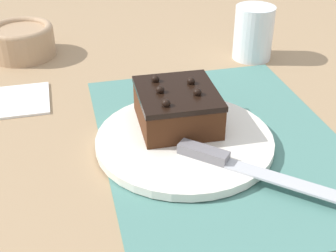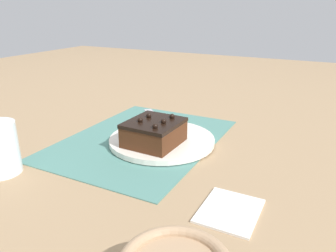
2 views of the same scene
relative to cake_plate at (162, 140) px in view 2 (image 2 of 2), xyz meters
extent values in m
plane|color=#9E7F5B|center=(0.00, -0.06, -0.01)|extent=(3.00, 3.00, 0.00)
cube|color=slate|center=(0.00, -0.06, -0.01)|extent=(0.46, 0.34, 0.00)
cylinder|color=white|center=(0.00, 0.00, 0.00)|extent=(0.25, 0.25, 0.01)
cube|color=#472614|center=(0.04, 0.00, 0.03)|extent=(0.12, 0.11, 0.05)
cube|color=black|center=(0.04, 0.00, 0.06)|extent=(0.12, 0.12, 0.01)
sphere|color=black|center=(0.01, 0.03, 0.06)|extent=(0.01, 0.01, 0.01)
sphere|color=black|center=(0.02, -0.02, 0.06)|extent=(0.01, 0.01, 0.01)
sphere|color=black|center=(0.04, 0.03, 0.06)|extent=(0.01, 0.01, 0.01)
sphere|color=black|center=(0.06, -0.02, 0.06)|extent=(0.01, 0.01, 0.01)
sphere|color=black|center=(0.08, 0.02, 0.06)|extent=(0.01, 0.01, 0.01)
cube|color=slate|center=(-0.05, -0.01, 0.01)|extent=(0.06, 0.06, 0.01)
cube|color=#B7BABF|center=(-0.12, -0.09, 0.01)|extent=(0.11, 0.12, 0.00)
cube|color=white|center=(0.20, 0.23, -0.01)|extent=(0.11, 0.09, 0.01)
camera|label=1|loc=(-0.53, 0.15, 0.37)|focal=50.00mm
camera|label=2|loc=(0.64, 0.34, 0.30)|focal=35.00mm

